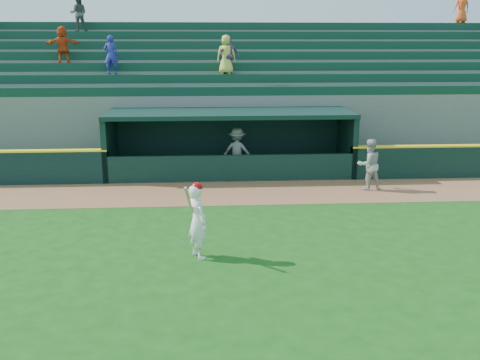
{
  "coord_description": "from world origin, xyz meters",
  "views": [
    {
      "loc": [
        -0.91,
        -12.72,
        4.97
      ],
      "look_at": [
        0.0,
        1.6,
        1.3
      ],
      "focal_mm": 40.0,
      "sensor_mm": 36.0,
      "label": 1
    }
  ],
  "objects": [
    {
      "name": "batter_at_plate",
      "position": [
        -1.16,
        -0.71,
        0.93
      ],
      "size": [
        0.69,
        0.86,
        1.87
      ],
      "color": "white",
      "rests_on": "ground"
    },
    {
      "name": "warning_track",
      "position": [
        0.0,
        4.9,
        0.01
      ],
      "size": [
        40.0,
        3.0,
        0.01
      ],
      "primitive_type": "cube",
      "color": "brown",
      "rests_on": "ground"
    },
    {
      "name": "ground",
      "position": [
        0.0,
        0.0,
        0.0
      ],
      "size": [
        120.0,
        120.0,
        0.0
      ],
      "primitive_type": "plane",
      "color": "#164912",
      "rests_on": "ground"
    },
    {
      "name": "stands",
      "position": [
        0.0,
        12.57,
        2.4
      ],
      "size": [
        34.5,
        6.25,
        7.56
      ],
      "color": "slate",
      "rests_on": "ground"
    },
    {
      "name": "dugout",
      "position": [
        0.0,
        8.0,
        1.36
      ],
      "size": [
        9.4,
        2.8,
        2.46
      ],
      "color": "slate",
      "rests_on": "ground"
    },
    {
      "name": "dugout_player_front",
      "position": [
        4.72,
        5.06,
        0.9
      ],
      "size": [
        0.99,
        0.85,
        1.79
      ],
      "primitive_type": "imported",
      "rotation": [
        0.0,
        0.0,
        3.36
      ],
      "color": "#AAABA5",
      "rests_on": "ground"
    },
    {
      "name": "dugout_player_inside",
      "position": [
        0.28,
        7.67,
        0.91
      ],
      "size": [
        1.29,
        0.92,
        1.81
      ],
      "primitive_type": "imported",
      "rotation": [
        0.0,
        0.0,
        2.91
      ],
      "color": "#9A9A95",
      "rests_on": "ground"
    }
  ]
}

